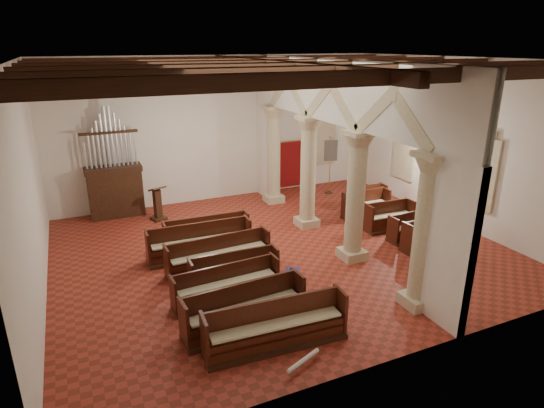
{
  "coord_description": "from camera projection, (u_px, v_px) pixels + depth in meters",
  "views": [
    {
      "loc": [
        -5.84,
        -12.32,
        6.44
      ],
      "look_at": [
        -0.07,
        0.5,
        1.45
      ],
      "focal_mm": 30.0,
      "sensor_mm": 36.0,
      "label": 1
    }
  ],
  "objects": [
    {
      "name": "arcade",
      "position": [
        332.0,
        138.0,
        14.5
      ],
      "size": [
        0.9,
        11.9,
        6.0
      ],
      "color": "beige",
      "rests_on": "floor"
    },
    {
      "name": "hymnal_box_b",
      "position": [
        293.0,
        275.0,
        12.82
      ],
      "size": [
        0.42,
        0.38,
        0.34
      ],
      "primitive_type": "cube",
      "rotation": [
        0.0,
        0.0,
        -0.39
      ],
      "color": "navy",
      "rests_on": "floor"
    },
    {
      "name": "wall_back",
      "position": [
        220.0,
        129.0,
        19.15
      ],
      "size": [
        14.0,
        0.02,
        6.0
      ],
      "primitive_type": "cube",
      "color": "silver",
      "rests_on": "floor"
    },
    {
      "name": "nave_pew_3",
      "position": [
        235.0,
        275.0,
        12.65
      ],
      "size": [
        2.52,
        0.74,
        1.0
      ],
      "rotation": [
        0.0,
        0.0,
        -0.03
      ],
      "color": "#3C2213",
      "rests_on": "floor"
    },
    {
      "name": "aisle_pew_2",
      "position": [
        389.0,
        220.0,
        16.53
      ],
      "size": [
        1.87,
        0.77,
        1.04
      ],
      "rotation": [
        0.0,
        0.0,
        -0.04
      ],
      "color": "#3C2213",
      "rests_on": "floor"
    },
    {
      "name": "window_right_a",
      "position": [
        482.0,
        173.0,
        15.67
      ],
      "size": [
        0.03,
        1.0,
        2.2
      ],
      "primitive_type": "cube",
      "color": "#306D59",
      "rests_on": "wall_right"
    },
    {
      "name": "aisle_pew_0",
      "position": [
        429.0,
        239.0,
        14.93
      ],
      "size": [
        1.95,
        0.75,
        1.05
      ],
      "rotation": [
        0.0,
        0.0,
        0.03
      ],
      "color": "#3C2213",
      "rests_on": "floor"
    },
    {
      "name": "processional_banner",
      "position": [
        330.0,
        175.0,
        20.38
      ],
      "size": [
        0.58,
        0.74,
        2.63
      ],
      "rotation": [
        0.0,
        0.0,
        -0.31
      ],
      "color": "#3C2213",
      "rests_on": "floor"
    },
    {
      "name": "nave_pew_2",
      "position": [
        227.0,
        289.0,
        12.0
      ],
      "size": [
        2.93,
        0.79,
        0.96
      ],
      "rotation": [
        0.0,
        0.0,
        0.05
      ],
      "color": "#3C2213",
      "rests_on": "floor"
    },
    {
      "name": "window_right_b",
      "position": [
        405.0,
        150.0,
        19.11
      ],
      "size": [
        0.03,
        1.0,
        2.2
      ],
      "primitive_type": "cube",
      "color": "#306D59",
      "rests_on": "wall_right"
    },
    {
      "name": "aisle_pew_3",
      "position": [
        366.0,
        209.0,
        17.66
      ],
      "size": [
        1.89,
        0.73,
        1.07
      ],
      "rotation": [
        0.0,
        0.0,
        -0.01
      ],
      "color": "#3C2213",
      "rests_on": "floor"
    },
    {
      "name": "nave_pew_5",
      "position": [
        200.0,
        246.0,
        14.39
      ],
      "size": [
        3.3,
        0.84,
        1.1
      ],
      "rotation": [
        0.0,
        0.0,
        -0.03
      ],
      "color": "#3C2213",
      "rests_on": "floor"
    },
    {
      "name": "wall_front",
      "position": [
        412.0,
        230.0,
        8.84
      ],
      "size": [
        14.0,
        0.02,
        6.0
      ],
      "primitive_type": "cube",
      "color": "silver",
      "rests_on": "floor"
    },
    {
      "name": "lectern",
      "position": [
        158.0,
        206.0,
        17.33
      ],
      "size": [
        0.67,
        0.7,
        1.39
      ],
      "rotation": [
        0.0,
        0.0,
        0.32
      ],
      "color": "#361F11",
      "rests_on": "floor"
    },
    {
      "name": "nave_pew_1",
      "position": [
        245.0,
        315.0,
        10.74
      ],
      "size": [
        3.04,
        0.94,
        1.12
      ],
      "rotation": [
        0.0,
        0.0,
        0.06
      ],
      "color": "#3C2213",
      "rests_on": "floor"
    },
    {
      "name": "aisle_pew_4",
      "position": [
        367.0,
        201.0,
        18.63
      ],
      "size": [
        1.67,
        0.68,
        0.95
      ],
      "rotation": [
        0.0,
        0.0,
        -0.03
      ],
      "color": "#3C2213",
      "rests_on": "floor"
    },
    {
      "name": "wall_left",
      "position": [
        27.0,
        190.0,
        11.29
      ],
      "size": [
        0.02,
        12.0,
        6.0
      ],
      "primitive_type": "cube",
      "color": "silver",
      "rests_on": "floor"
    },
    {
      "name": "wall_right",
      "position": [
        453.0,
        142.0,
        16.7
      ],
      "size": [
        0.02,
        12.0,
        6.0
      ],
      "primitive_type": "cube",
      "color": "silver",
      "rests_on": "floor"
    },
    {
      "name": "tube_heater_a",
      "position": [
        303.0,
        360.0,
        9.52
      ],
      "size": [
        0.92,
        0.45,
        0.1
      ],
      "primitive_type": "cylinder",
      "rotation": [
        0.0,
        1.57,
        0.39
      ],
      "color": "silver",
      "rests_on": "floor"
    },
    {
      "name": "pipe_organ",
      "position": [
        115.0,
        182.0,
        17.52
      ],
      "size": [
        2.1,
        0.85,
        4.4
      ],
      "color": "#3C2213",
      "rests_on": "floor"
    },
    {
      "name": "hymnal_box_c",
      "position": [
        245.0,
        264.0,
        13.46
      ],
      "size": [
        0.33,
        0.27,
        0.31
      ],
      "primitive_type": "cube",
      "rotation": [
        0.0,
        0.0,
        0.06
      ],
      "color": "navy",
      "rests_on": "floor"
    },
    {
      "name": "nave_pew_4",
      "position": [
        219.0,
        259.0,
        13.62
      ],
      "size": [
        3.21,
        0.83,
        1.02
      ],
      "rotation": [
        0.0,
        0.0,
        0.05
      ],
      "color": "#3C2213",
      "rests_on": "floor"
    },
    {
      "name": "hymnal_box_a",
      "position": [
        302.0,
        308.0,
        11.28
      ],
      "size": [
        0.31,
        0.27,
        0.28
      ],
      "primitive_type": "cube",
      "rotation": [
        0.0,
        0.0,
        -0.17
      ],
      "color": "navy",
      "rests_on": "floor"
    },
    {
      "name": "window_back",
      "position": [
        323.0,
        139.0,
        21.33
      ],
      "size": [
        1.0,
        0.03,
        2.2
      ],
      "primitive_type": "cube",
      "color": "#306D59",
      "rests_on": "wall_back"
    },
    {
      "name": "aisle_pew_1",
      "position": [
        413.0,
        230.0,
        15.75
      ],
      "size": [
        1.93,
        0.75,
        0.95
      ],
      "rotation": [
        0.0,
        0.0,
        0.06
      ],
      "color": "#3C2213",
      "rests_on": "floor"
    },
    {
      "name": "ceiling",
      "position": [
        281.0,
        59.0,
        12.99
      ],
      "size": [
        14.0,
        14.0,
        0.0
      ],
      "primitive_type": "plane",
      "rotation": [
        3.14,
        0.0,
        0.0
      ],
      "color": "black",
      "rests_on": "wall_back"
    },
    {
      "name": "dossal_curtain",
      "position": [
        294.0,
        164.0,
        21.05
      ],
      "size": [
        1.8,
        0.07,
        2.17
      ],
      "color": "maroon",
      "rests_on": "floor"
    },
    {
      "name": "ceiling_beams",
      "position": [
        281.0,
        66.0,
        13.05
      ],
      "size": [
        13.8,
        11.8,
        0.3
      ],
      "primitive_type": null,
      "color": "#3C2213",
      "rests_on": "wall_back"
    },
    {
      "name": "tube_heater_b",
      "position": [
        213.0,
        312.0,
        11.25
      ],
      "size": [
        1.03,
        0.12,
        0.1
      ],
      "primitive_type": "cylinder",
      "rotation": [
        0.0,
        1.57,
        -0.02
      ],
      "color": "white",
      "rests_on": "floor"
    },
    {
      "name": "floor",
      "position": [
        280.0,
        250.0,
        15.0
      ],
      "size": [
        14.0,
        14.0,
        0.0
      ],
      "primitive_type": "plane",
      "color": "maroon",
      "rests_on": "ground"
    },
    {
      "name": "nave_pew_6",
      "position": [
        207.0,
        235.0,
        15.33
      ],
      "size": [
        2.9,
        0.72,
        0.96
      ],
      "rotation": [
        0.0,
        0.0,
        -0.03
      ],
      "color": "#3C2213",
      "rests_on": "floor"
    },
    {
      "name": "nave_pew_0",
      "position": [
        276.0,
        332.0,
        10.13
      ],
      "size": [
        3.32,
        0.92,
        1.09
      ],
      "rotation": [
        0.0,
        0.0,
        -0.06
      ],
      "color": "#3C2213",
      "rests_on": "floor"
    }
  ]
}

